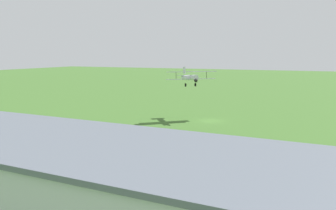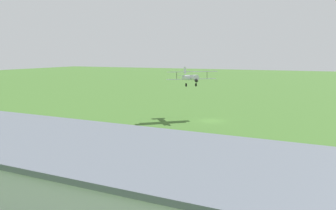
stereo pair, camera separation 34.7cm
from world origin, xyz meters
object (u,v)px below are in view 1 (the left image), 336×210
(biplane, at_px, (190,77))
(person_beside_truck, at_px, (335,184))
(hangar, at_px, (74,179))
(person_watching_takeoff, at_px, (305,172))

(biplane, distance_m, person_beside_truck, 36.12)
(hangar, distance_m, biplane, 40.05)
(person_watching_takeoff, bearing_deg, person_beside_truck, 138.79)
(biplane, height_order, person_watching_takeoff, biplane)
(biplane, xyz_separation_m, person_beside_truck, (-23.55, 26.46, -7.05))
(hangar, bearing_deg, biplane, -81.58)
(biplane, relative_size, person_beside_truck, 4.80)
(biplane, bearing_deg, person_watching_takeoff, 130.91)
(hangar, relative_size, person_beside_truck, 23.90)
(person_beside_truck, bearing_deg, hangar, 35.98)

